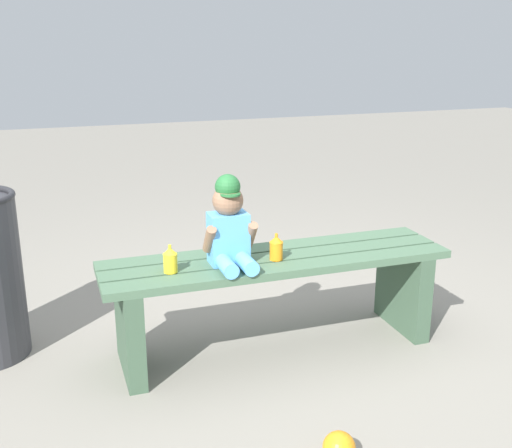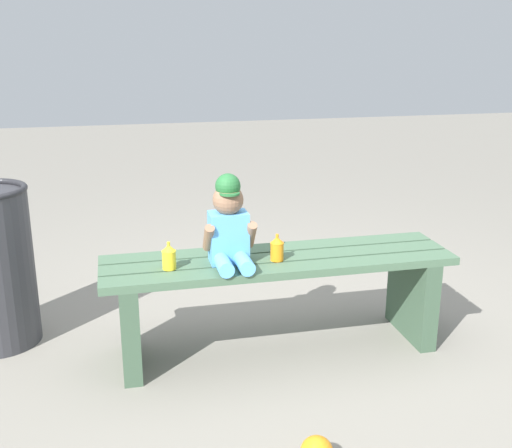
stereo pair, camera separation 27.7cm
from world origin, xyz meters
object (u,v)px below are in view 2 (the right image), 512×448
(sippy_cup_right, at_px, (277,248))
(park_bench, at_px, (278,287))
(child_figure, at_px, (229,225))
(sippy_cup_left, at_px, (169,256))

(sippy_cup_right, bearing_deg, park_bench, 67.51)
(park_bench, xyz_separation_m, child_figure, (-0.23, -0.03, 0.33))
(park_bench, height_order, sippy_cup_right, sippy_cup_right)
(sippy_cup_left, distance_m, sippy_cup_right, 0.49)
(park_bench, relative_size, child_figure, 4.00)
(park_bench, distance_m, sippy_cup_right, 0.21)
(sippy_cup_left, bearing_deg, park_bench, 5.03)
(sippy_cup_right, bearing_deg, sippy_cup_left, 180.00)
(child_figure, relative_size, sippy_cup_left, 3.26)
(sippy_cup_left, height_order, sippy_cup_right, same)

